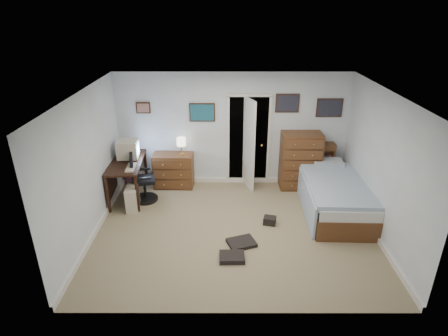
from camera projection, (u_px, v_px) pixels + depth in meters
The scene contains 15 objects.
floor at pixel (234, 230), 6.83m from camera, with size 5.00×4.00×0.02m, color #9C8C6B.
computer_desk at pixel (122, 169), 7.75m from camera, with size 0.74×1.44×0.81m.
crt_monitor at pixel (128, 149), 7.74m from camera, with size 0.44×0.41×0.39m.
keyboard at pixel (131, 167), 7.36m from camera, with size 0.16×0.43×0.03m, color beige.
pc_tower at pixel (133, 198), 7.41m from camera, with size 0.25×0.47×0.49m.
office_chair at pixel (141, 183), 7.68m from camera, with size 0.60×0.60×1.03m.
media_stack at pixel (129, 166), 8.40m from camera, with size 0.17×0.17×0.87m, color maroon.
low_dresser at pixel (174, 170), 8.29m from camera, with size 0.87×0.43×0.77m, color brown.
table_lamp at pixel (181, 142), 8.02m from camera, with size 0.20×0.20×0.38m.
doorway at pixel (247, 137), 8.49m from camera, with size 0.96×1.12×2.05m.
tall_dresser at pixel (300, 161), 8.16m from camera, with size 0.86×0.50×1.26m, color brown.
headboard_bookcase at pixel (308, 163), 8.31m from camera, with size 1.11×0.32×0.99m.
bed at pixel (334, 195), 7.33m from camera, with size 1.26×2.25×0.73m.
wall_posters at pixel (260, 108), 7.92m from camera, with size 4.38×0.04×0.60m.
floor_clutter at pixel (245, 243), 6.39m from camera, with size 1.06×1.33×0.14m.
Camera 1 is at (-0.18, -5.77, 3.81)m, focal length 30.00 mm.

